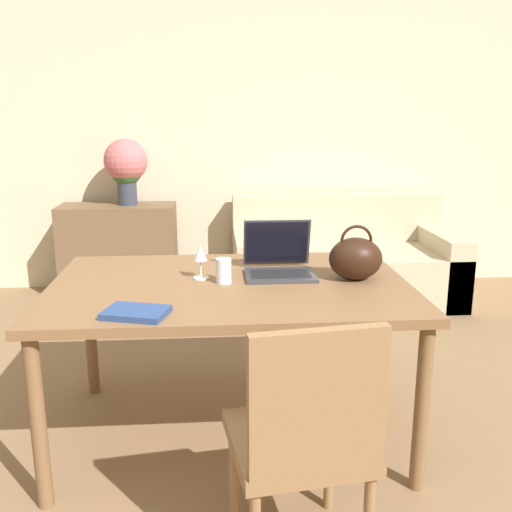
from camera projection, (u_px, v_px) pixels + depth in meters
wall_back at (223, 130)px, 4.85m from camera, size 10.00×0.06×2.70m
dining_table at (230, 297)px, 2.57m from camera, size 1.60×1.07×0.75m
chair at (305, 434)px, 1.81m from camera, size 0.50×0.50×0.90m
couch at (343, 265)px, 4.68m from camera, size 1.78×0.91×0.82m
sideboard at (119, 251)px, 4.71m from camera, size 0.93×0.40×0.77m
laptop at (279, 259)px, 2.70m from camera, size 0.32×0.31×0.24m
drinking_glass at (224, 271)px, 2.54m from camera, size 0.07×0.07×0.11m
wine_glass at (200, 256)px, 2.59m from camera, size 0.07×0.07×0.16m
handbag at (356, 258)px, 2.58m from camera, size 0.24×0.20×0.25m
flower_vase at (126, 166)px, 4.56m from camera, size 0.35×0.35×0.53m
book at (136, 313)px, 2.13m from camera, size 0.27×0.22×0.02m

